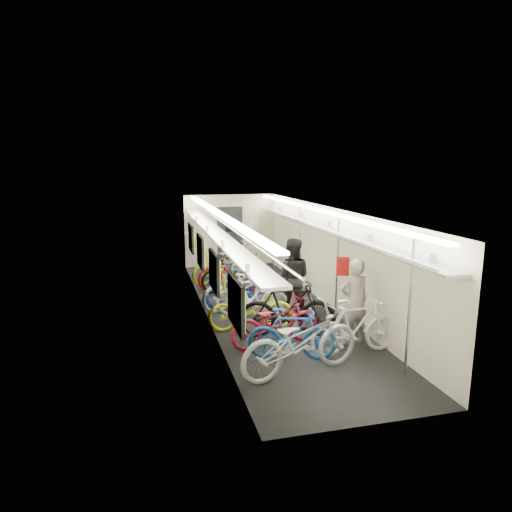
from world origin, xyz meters
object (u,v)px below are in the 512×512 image
passenger_near (354,301)px  passenger_mid (292,278)px  bicycle_1 (292,334)px  bicycle_0 (301,341)px  backpack (343,266)px

passenger_near → passenger_mid: size_ratio=0.92×
passenger_mid → bicycle_1: bearing=95.9°
bicycle_0 → passenger_near: (1.43, 1.02, 0.26)m
bicycle_0 → backpack: (1.65, 2.05, 0.70)m
bicycle_1 → passenger_near: passenger_near is taller
passenger_mid → backpack: size_ratio=4.75×
bicycle_0 → backpack: size_ratio=5.77×
bicycle_0 → bicycle_1: bicycle_0 is taller
bicycle_0 → bicycle_1: bearing=-17.3°
bicycle_1 → passenger_near: bearing=-54.3°
passenger_near → backpack: passenger_near is taller
backpack → bicycle_1: bearing=-116.7°
passenger_mid → backpack: (0.88, -0.74, 0.38)m
passenger_mid → passenger_near: bearing=134.7°
bicycle_1 → backpack: backpack is taller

